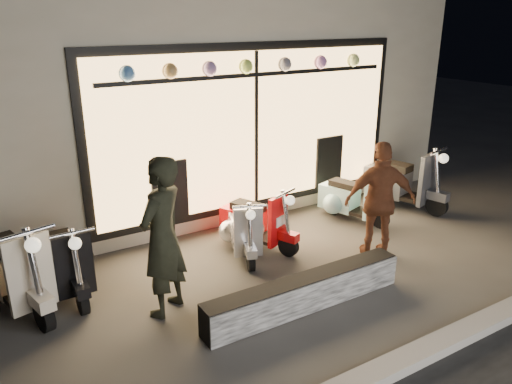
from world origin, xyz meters
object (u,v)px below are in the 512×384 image
graffiti_barrier (305,293)px  man (162,237)px  scooter_red (251,221)px  woman (380,201)px  scooter_silver (243,228)px

graffiti_barrier → man: (-1.40, 0.79, 0.73)m
scooter_red → woman: bearing=-66.2°
graffiti_barrier → woman: (1.68, 0.56, 0.64)m
graffiti_barrier → scooter_red: 1.86m
scooter_silver → man: 1.89m
graffiti_barrier → woman: woman is taller
graffiti_barrier → scooter_red: (0.34, 1.82, 0.17)m
scooter_red → woman: (1.33, -1.26, 0.47)m
scooter_red → scooter_silver: bearing=-172.9°
graffiti_barrier → scooter_silver: scooter_silver is taller
graffiti_barrier → scooter_red: scooter_red is taller
graffiti_barrier → woman: bearing=18.5°
graffiti_barrier → scooter_silver: 1.72m
scooter_silver → man: man is taller
scooter_red → woman: 1.89m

